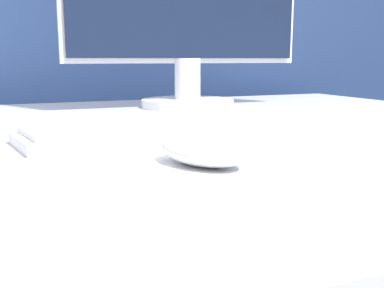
% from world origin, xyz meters
% --- Properties ---
extents(partition_panel, '(5.00, 0.03, 1.18)m').
position_xyz_m(partition_panel, '(0.00, 0.69, 0.59)').
color(partition_panel, navy).
rests_on(partition_panel, ground_plane).
extents(computer_mouse_near, '(0.11, 0.13, 0.03)m').
position_xyz_m(computer_mouse_near, '(0.00, -0.27, 0.73)').
color(computer_mouse_near, white).
rests_on(computer_mouse_near, desk).
extents(keyboard, '(0.40, 0.18, 0.02)m').
position_xyz_m(keyboard, '(0.00, -0.07, 0.72)').
color(keyboard, white).
rests_on(keyboard, desk).
extents(monitor, '(0.60, 0.23, 0.43)m').
position_xyz_m(monitor, '(0.22, 0.31, 0.94)').
color(monitor, white).
rests_on(monitor, desk).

